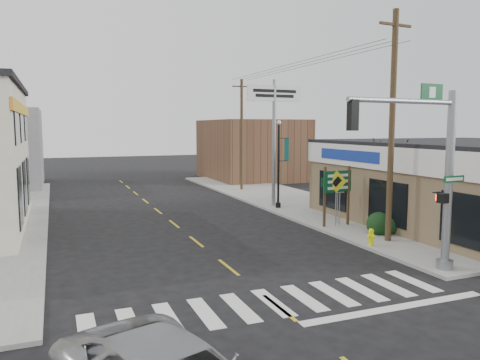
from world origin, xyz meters
name	(u,v)px	position (x,y,z in m)	size (l,w,h in m)	color
ground	(279,308)	(0.00, 0.00, 0.00)	(140.00, 140.00, 0.00)	black
sidewalk_right	(317,208)	(9.00, 13.00, 0.07)	(6.00, 38.00, 0.13)	gray
center_line	(196,242)	(0.00, 8.00, 0.01)	(0.12, 56.00, 0.01)	gold
crosswalk	(273,302)	(0.00, 0.40, 0.01)	(11.00, 2.20, 0.01)	silver
bldg_distant_right	(251,150)	(12.00, 30.00, 2.80)	(8.00, 10.00, 5.60)	brown
traffic_signal_pole	(433,162)	(5.93, 0.74, 3.81)	(4.88, 0.38, 6.18)	gray
guide_sign	(337,188)	(7.15, 8.06, 2.01)	(1.67, 0.14, 2.92)	#4D3A23
fire_hydrant	(371,236)	(6.30, 4.26, 0.51)	(0.22, 0.22, 0.70)	#E6F101
ped_crossing_sign	(336,188)	(7.04, 7.97, 1.99)	(1.06, 0.07, 2.72)	gray
lamp_post	(279,157)	(6.88, 13.81, 3.15)	(0.68, 0.53, 5.20)	black
dance_center_sign	(274,113)	(6.93, 14.67, 5.80)	(3.60, 0.22, 7.64)	gray
bare_tree	(391,146)	(9.26, 6.84, 4.05)	(2.49, 2.49, 4.98)	black
shrub_front	(436,228)	(9.37, 3.91, 0.66)	(1.40, 1.40, 1.05)	#1D3A17
shrub_back	(379,224)	(7.98, 5.90, 0.55)	(1.13, 1.13, 0.84)	black
utility_pole_near	(392,125)	(7.50, 4.69, 5.03)	(1.66, 0.25, 9.55)	#4C371F
utility_pole_far	(242,134)	(7.86, 22.26, 4.45)	(1.46, 0.22, 8.42)	#442A1C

